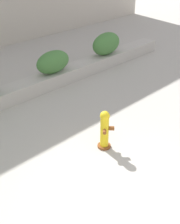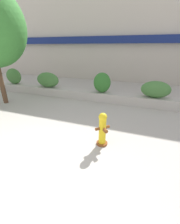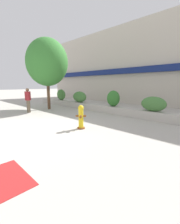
% 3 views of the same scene
% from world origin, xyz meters
% --- Properties ---
extents(ground_plane, '(120.00, 120.00, 0.00)m').
position_xyz_m(ground_plane, '(0.00, 0.00, 0.00)').
color(ground_plane, '#B2ADA3').
extents(building_facade, '(30.00, 1.36, 8.00)m').
position_xyz_m(building_facade, '(0.00, 11.98, 3.99)').
color(building_facade, beige).
rests_on(building_facade, ground).
extents(planter_wall_low, '(18.00, 0.70, 0.50)m').
position_xyz_m(planter_wall_low, '(0.00, 6.00, 0.25)').
color(planter_wall_low, '#B7B2A8').
rests_on(planter_wall_low, ground).
extents(hedge_bush_0, '(1.15, 0.56, 1.02)m').
position_xyz_m(hedge_bush_0, '(-5.98, 6.00, 1.01)').
color(hedge_bush_0, '#427538').
rests_on(hedge_bush_0, planter_wall_low).
extents(hedge_bush_1, '(1.49, 0.70, 0.91)m').
position_xyz_m(hedge_bush_1, '(-3.28, 6.00, 0.95)').
color(hedge_bush_1, '#427538').
rests_on(hedge_bush_1, planter_wall_low).
extents(hedge_bush_2, '(0.95, 0.70, 1.08)m').
position_xyz_m(hedge_bush_2, '(0.22, 6.00, 1.04)').
color(hedge_bush_2, '#2D6B28').
rests_on(hedge_bush_2, planter_wall_low).
extents(hedge_bush_3, '(1.41, 0.68, 0.82)m').
position_xyz_m(hedge_bush_3, '(2.97, 6.00, 0.91)').
color(hedge_bush_3, '#427538').
rests_on(hedge_bush_3, planter_wall_low).
extents(fire_hydrant, '(0.50, 0.50, 1.08)m').
position_xyz_m(fire_hydrant, '(1.37, 1.98, 0.55)').
color(fire_hydrant, brown).
rests_on(fire_hydrant, ground).
extents(street_tree, '(3.47, 3.12, 5.51)m').
position_xyz_m(street_tree, '(-4.67, 3.88, 3.68)').
color(street_tree, brown).
rests_on(street_tree, ground).
extents(pedestrian, '(0.50, 0.50, 1.73)m').
position_xyz_m(pedestrian, '(-4.34, 2.04, 0.99)').
color(pedestrian, brown).
rests_on(pedestrian, ground).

